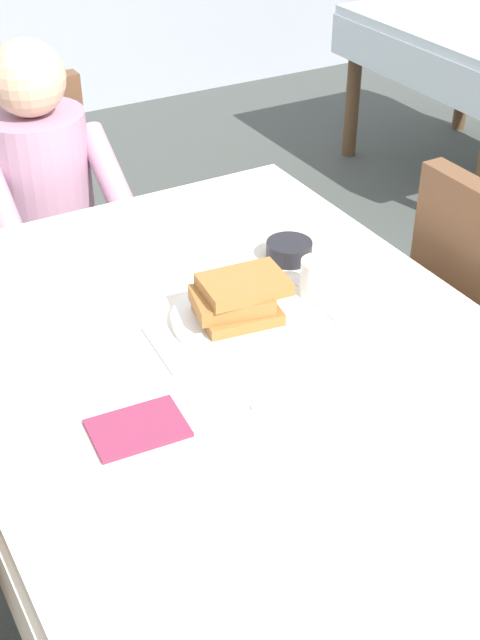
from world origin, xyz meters
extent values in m
plane|color=#474C47|center=(0.00, 0.00, 0.00)|extent=(14.00, 14.00, 0.00)
cube|color=silver|center=(0.00, 0.00, 0.72)|extent=(1.10, 1.50, 0.04)
cube|color=silver|center=(0.00, 0.76, 0.61)|extent=(1.10, 0.01, 0.18)
cube|color=silver|center=(0.56, 0.00, 0.61)|extent=(0.01, 1.50, 0.18)
cylinder|color=brown|center=(0.47, 0.67, 0.35)|extent=(0.07, 0.07, 0.70)
cube|color=brown|center=(-0.06, 1.07, 0.42)|extent=(0.44, 0.44, 0.05)
cube|color=brown|center=(-0.06, 1.27, 0.69)|extent=(0.44, 0.06, 0.48)
cylinder|color=#2D2319|center=(0.12, 0.89, 0.20)|extent=(0.04, 0.04, 0.40)
cylinder|color=#2D2319|center=(-0.24, 0.89, 0.20)|extent=(0.04, 0.04, 0.40)
cylinder|color=#2D2319|center=(0.12, 1.25, 0.20)|extent=(0.04, 0.04, 0.40)
cylinder|color=#B2849E|center=(-0.06, 1.05, 0.68)|extent=(0.30, 0.30, 0.46)
sphere|color=#D8AD8C|center=(-0.06, 1.03, 1.02)|extent=(0.21, 0.21, 0.21)
cylinder|color=#B2849E|center=(0.10, 0.91, 0.75)|extent=(0.08, 0.29, 0.23)
cylinder|color=#383D51|center=(0.02, 0.87, 0.23)|extent=(0.10, 0.10, 0.45)
cylinder|color=#383D51|center=(-0.14, 0.87, 0.23)|extent=(0.10, 0.10, 0.45)
cube|color=brown|center=(0.67, 0.00, 0.69)|extent=(0.06, 0.44, 0.48)
cylinder|color=#2D2319|center=(0.69, 0.18, 0.20)|extent=(0.04, 0.04, 0.40)
cylinder|color=white|center=(0.06, 0.10, 0.75)|extent=(0.28, 0.28, 0.02)
cube|color=#A36B33|center=(0.06, 0.08, 0.77)|extent=(0.18, 0.16, 0.03)
cube|color=#A36B33|center=(0.04, 0.09, 0.80)|extent=(0.18, 0.15, 0.03)
cube|color=#A36B33|center=(0.07, 0.09, 0.83)|extent=(0.19, 0.14, 0.03)
cylinder|color=white|center=(0.27, 0.10, 0.78)|extent=(0.08, 0.08, 0.08)
torus|color=white|center=(0.32, 0.10, 0.79)|extent=(0.05, 0.01, 0.05)
cylinder|color=black|center=(0.30, 0.26, 0.76)|extent=(0.11, 0.11, 0.04)
cube|color=silver|center=(-0.13, 0.08, 0.74)|extent=(0.03, 0.18, 0.00)
cube|color=silver|center=(0.25, 0.08, 0.74)|extent=(0.02, 0.20, 0.00)
cube|color=silver|center=(0.01, -0.19, 0.74)|extent=(0.15, 0.05, 0.00)
cube|color=#8C2D4C|center=(-0.27, -0.12, 0.74)|extent=(0.18, 0.13, 0.01)
cube|color=silver|center=(2.21, 2.17, 0.61)|extent=(0.90, 0.01, 0.18)
cube|color=silver|center=(1.75, 1.61, 0.61)|extent=(0.01, 1.10, 0.18)
cylinder|color=brown|center=(1.84, 2.08, 0.35)|extent=(0.07, 0.07, 0.70)
cylinder|color=brown|center=(2.58, 2.08, 0.35)|extent=(0.07, 0.07, 0.70)
camera|label=1|loc=(-0.67, -1.21, 1.76)|focal=47.61mm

